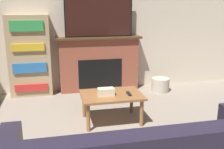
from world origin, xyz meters
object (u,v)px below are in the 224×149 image
object	(u,v)px
fireplace	(99,64)
storage_basket	(160,85)
tv	(99,16)
coffee_table	(112,98)
bookshelf	(30,56)

from	to	relation	value
fireplace	storage_basket	world-z (taller)	fireplace
fireplace	tv	bearing A→B (deg)	-90.00
fireplace	coffee_table	size ratio (longest dim) A/B	1.88
tv	coffee_table	size ratio (longest dim) A/B	1.47
fireplace	tv	xyz separation A→B (m)	(0.00, -0.02, 0.89)
fireplace	storage_basket	bearing A→B (deg)	-16.32
fireplace	coffee_table	bearing A→B (deg)	-93.03
fireplace	tv	size ratio (longest dim) A/B	1.28
fireplace	storage_basket	distance (m)	1.23
fireplace	tv	distance (m)	0.89
fireplace	storage_basket	size ratio (longest dim) A/B	4.72
storage_basket	bookshelf	bearing A→B (deg)	172.67
bookshelf	storage_basket	world-z (taller)	bookshelf
tv	coffee_table	bearing A→B (deg)	-93.07
bookshelf	coffee_table	bearing A→B (deg)	-50.31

